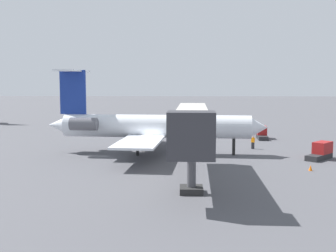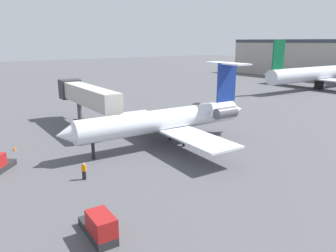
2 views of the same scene
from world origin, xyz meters
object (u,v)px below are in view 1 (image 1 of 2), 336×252
at_px(ground_crew_marshaller, 253,142).
at_px(traffic_cone_near, 311,168).
at_px(jet_bridge, 192,126).
at_px(baggage_tug_lead, 262,133).
at_px(baggage_tug_trailing, 321,152).
at_px(regional_jet, 149,125).

bearing_deg(ground_crew_marshaller, traffic_cone_near, -165.79).
bearing_deg(traffic_cone_near, jet_bridge, 116.04).
relative_size(baggage_tug_lead, baggage_tug_trailing, 1.06).
xyz_separation_m(regional_jet, baggage_tug_trailing, (-3.04, -19.48, -2.56)).
relative_size(ground_crew_marshaller, traffic_cone_near, 3.07).
distance_m(jet_bridge, ground_crew_marshaller, 21.08).
xyz_separation_m(regional_jet, traffic_cone_near, (-9.36, -16.41, -3.12)).
bearing_deg(ground_crew_marshaller, jet_bridge, 156.10).
bearing_deg(regional_jet, baggage_tug_lead, -49.82).
xyz_separation_m(ground_crew_marshaller, traffic_cone_near, (-13.18, -3.34, -0.58)).
relative_size(jet_bridge, traffic_cone_near, 33.13).
bearing_deg(baggage_tug_lead, traffic_cone_near, -179.15).
height_order(jet_bridge, baggage_tug_lead, jet_bridge).
bearing_deg(baggage_tug_trailing, ground_crew_marshaller, 43.03).
bearing_deg(jet_bridge, baggage_tug_trailing, -50.83).
distance_m(ground_crew_marshaller, traffic_cone_near, 13.61).
bearing_deg(traffic_cone_near, baggage_tug_lead, 0.85).
distance_m(regional_jet, ground_crew_marshaller, 13.86).
height_order(regional_jet, baggage_tug_trailing, regional_jet).
xyz_separation_m(regional_jet, baggage_tug_lead, (13.57, -16.07, -2.56)).
bearing_deg(jet_bridge, baggage_tug_lead, -21.65).
distance_m(jet_bridge, traffic_cone_near, 13.85).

